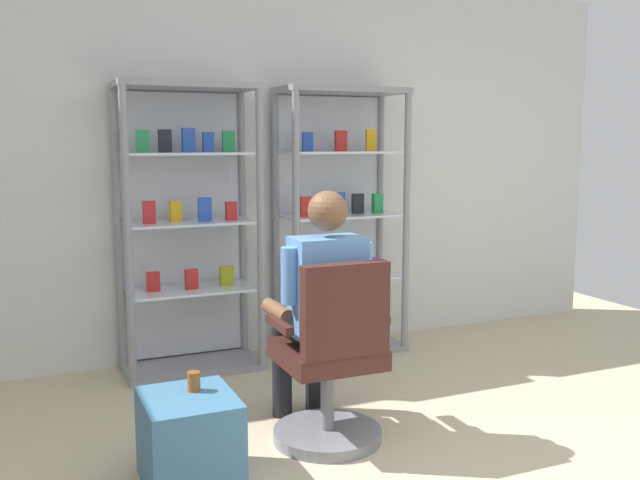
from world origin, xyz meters
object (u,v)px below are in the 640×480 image
(storage_crate, at_px, (189,440))
(tea_glass, at_px, (194,381))
(display_cabinet_left, at_px, (187,226))
(seated_shopkeeper, at_px, (319,301))
(office_chair, at_px, (332,370))
(display_cabinet_right, at_px, (337,220))

(storage_crate, bearing_deg, tea_glass, 56.60)
(display_cabinet_left, height_order, storage_crate, display_cabinet_left)
(seated_shopkeeper, bearing_deg, storage_crate, -159.51)
(office_chair, bearing_deg, storage_crate, -171.04)
(tea_glass, bearing_deg, display_cabinet_right, 47.33)
(display_cabinet_left, bearing_deg, storage_crate, -103.32)
(display_cabinet_right, xyz_separation_m, office_chair, (-0.73, -1.51, -0.57))
(display_cabinet_right, distance_m, storage_crate, 2.33)
(office_chair, xyz_separation_m, seated_shopkeeper, (0.00, 0.16, 0.32))
(display_cabinet_right, distance_m, tea_glass, 2.19)
(display_cabinet_left, xyz_separation_m, tea_glass, (-0.34, -1.57, -0.52))
(display_cabinet_right, bearing_deg, seated_shopkeeper, -118.44)
(display_cabinet_left, distance_m, storage_crate, 1.84)
(display_cabinet_left, xyz_separation_m, office_chair, (0.37, -1.51, -0.57))
(display_cabinet_left, height_order, tea_glass, display_cabinet_left)
(display_cabinet_left, relative_size, storage_crate, 4.20)
(display_cabinet_right, height_order, office_chair, display_cabinet_right)
(display_cabinet_left, relative_size, seated_shopkeeper, 1.47)
(seated_shopkeeper, relative_size, storage_crate, 2.85)
(display_cabinet_left, distance_m, tea_glass, 1.68)
(display_cabinet_right, distance_m, office_chair, 1.77)
(display_cabinet_right, distance_m, seated_shopkeeper, 1.55)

